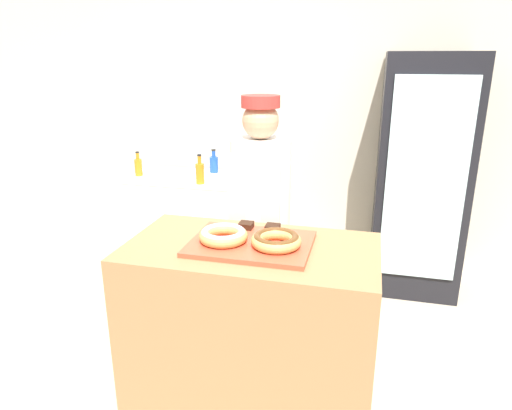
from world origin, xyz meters
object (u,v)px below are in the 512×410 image
object	(u,v)px
bottle_orange_b	(200,172)
bottle_blue	(214,164)
brownie_back_left	(246,225)
chest_freezer	(189,218)
baker_person	(260,223)
donut_chocolate_glaze	(276,240)
donut_light_glaze	(223,235)
beverage_fridge	(421,176)
serving_tray	(251,244)
brownie_back_right	(273,228)
bottle_orange	(138,166)

from	to	relation	value
bottle_orange_b	bottle_blue	xyz separation A→B (m)	(-0.02, 0.41, -0.01)
brownie_back_left	chest_freezer	distance (m)	1.94
baker_person	donut_chocolate_glaze	bearing A→B (deg)	-69.45
donut_light_glaze	baker_person	xyz separation A→B (m)	(0.04, 0.60, -0.15)
beverage_fridge	chest_freezer	bearing A→B (deg)	179.81
serving_tray	brownie_back_left	distance (m)	0.19
donut_chocolate_glaze	bottle_blue	size ratio (longest dim) A/B	1.10
donut_light_glaze	baker_person	distance (m)	0.62
brownie_back_left	bottle_orange_b	size ratio (longest dim) A/B	0.29
donut_light_glaze	donut_chocolate_glaze	size ratio (longest dim) A/B	1.00
brownie_back_right	beverage_fridge	size ratio (longest dim) A/B	0.04
bottle_orange	bottle_orange_b	xyz separation A→B (m)	(0.64, -0.12, 0.01)
serving_tray	baker_person	distance (m)	0.59
donut_chocolate_glaze	chest_freezer	bearing A→B (deg)	123.98
serving_tray	bottle_orange	distance (m)	2.23
brownie_back_left	brownie_back_right	distance (m)	0.14
brownie_back_left	beverage_fridge	distance (m)	1.86
brownie_back_left	bottle_blue	xyz separation A→B (m)	(-0.80, 1.78, -0.10)
brownie_back_right	bottle_blue	world-z (taller)	bottle_blue
donut_light_glaze	serving_tray	bearing A→B (deg)	12.96
beverage_fridge	bottle_blue	xyz separation A→B (m)	(-1.81, 0.22, -0.05)
donut_light_glaze	bottle_orange_b	distance (m)	1.72
brownie_back_left	bottle_orange	xyz separation A→B (m)	(-1.42, 1.49, -0.10)
bottle_orange	chest_freezer	bearing A→B (deg)	9.87
bottle_orange_b	bottle_blue	bearing A→B (deg)	92.68
serving_tray	brownie_back_left	bearing A→B (deg)	112.86
brownie_back_right	bottle_orange_b	xyz separation A→B (m)	(-0.92, 1.36, -0.09)
brownie_back_right	bottle_blue	xyz separation A→B (m)	(-0.94, 1.78, -0.10)
donut_chocolate_glaze	baker_person	bearing A→B (deg)	110.55
beverage_fridge	bottle_blue	bearing A→B (deg)	173.08
brownie_back_left	chest_freezer	xyz separation A→B (m)	(-0.99, 1.56, -0.58)
donut_light_glaze	chest_freezer	bearing A→B (deg)	117.68
baker_person	bottle_blue	distance (m)	1.58
brownie_back_left	brownie_back_right	xyz separation A→B (m)	(0.14, 0.00, 0.00)
bottle_blue	donut_light_glaze	bearing A→B (deg)	-69.47
donut_light_glaze	beverage_fridge	bearing A→B (deg)	58.67
bottle_blue	baker_person	bearing A→B (deg)	-60.52
donut_chocolate_glaze	brownie_back_right	distance (m)	0.21
donut_chocolate_glaze	serving_tray	bearing A→B (deg)	167.04
donut_light_glaze	bottle_blue	size ratio (longest dim) A/B	1.10
brownie_back_right	chest_freezer	xyz separation A→B (m)	(-1.13, 1.56, -0.58)
donut_light_glaze	bottle_orange_b	xyz separation A→B (m)	(-0.72, 1.56, -0.11)
bottle_orange_b	bottle_orange	bearing A→B (deg)	169.13
donut_light_glaze	donut_chocolate_glaze	world-z (taller)	same
brownie_back_left	donut_light_glaze	bearing A→B (deg)	-106.80
donut_chocolate_glaze	bottle_orange_b	xyz separation A→B (m)	(-0.98, 1.56, -0.11)
donut_light_glaze	brownie_back_left	bearing A→B (deg)	73.20
chest_freezer	bottle_blue	distance (m)	0.56
serving_tray	bottle_blue	xyz separation A→B (m)	(-0.87, 1.95, -0.07)
brownie_back_left	bottle_orange	world-z (taller)	bottle_orange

